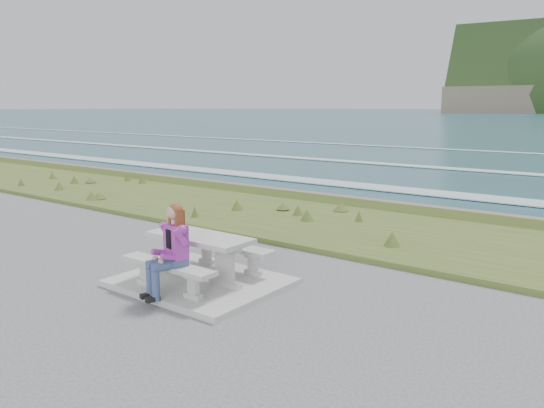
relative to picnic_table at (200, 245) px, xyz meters
The scene contains 8 objects.
concrete_slab 0.63m from the picnic_table, behind, with size 2.60×2.10×0.10m, color #9F9E99.
picnic_table is the anchor object (origin of this frame).
bench_landward 0.74m from the picnic_table, 90.00° to the right, with size 1.80×0.35×0.45m.
bench_seaward 0.74m from the picnic_table, 90.00° to the left, with size 1.80×0.35×0.45m.
grass_verge 5.05m from the picnic_table, 90.00° to the left, with size 160.00×4.50×0.22m, color #3B501E.
shore_drop 7.93m from the picnic_table, 90.00° to the left, with size 160.00×0.80×2.20m, color #6A5B4F.
ocean 25.21m from the picnic_table, 90.00° to the left, with size 1600.00×1600.00×0.09m.
seated_woman 0.84m from the picnic_table, 80.16° to the right, with size 0.55×0.76×1.39m.
Camera 1 is at (5.97, -5.94, 2.90)m, focal length 35.00 mm.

